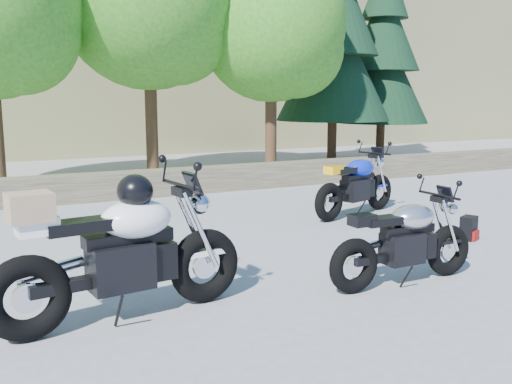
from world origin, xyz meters
TOP-DOWN VIEW (x-y plane):
  - ground at (0.00, 0.00)m, footprint 90.00×90.00m
  - stone_wall at (0.00, 5.50)m, footprint 22.00×0.55m
  - tree_decid_mid at (0.91, 7.54)m, footprint 4.08×4.08m
  - tree_decid_right at (3.71, 6.94)m, footprint 3.54×3.54m
  - conifer_near at (6.20, 8.20)m, footprint 3.17×3.17m
  - conifer_far at (8.40, 8.80)m, footprint 2.82×2.82m
  - silver_bike at (0.99, -0.87)m, footprint 1.83×0.58m
  - white_bike at (-1.86, -0.53)m, footprint 2.31×0.73m
  - blue_bike at (2.63, 2.20)m, footprint 1.95×0.84m
  - backpack at (3.03, 0.17)m, footprint 0.29×0.27m

SIDE VIEW (x-z plane):
  - ground at x=0.00m, z-range 0.00..0.00m
  - backpack at x=3.03m, z-range -0.01..0.32m
  - stone_wall at x=0.00m, z-range 0.00..0.50m
  - silver_bike at x=0.99m, z-range -0.01..0.91m
  - blue_bike at x=2.63m, z-range -0.01..0.99m
  - white_bike at x=-1.86m, z-range -0.01..1.27m
  - conifer_far at x=8.40m, z-range 0.13..6.41m
  - tree_decid_right at x=3.71m, z-range 0.79..6.20m
  - conifer_near at x=6.20m, z-range 0.15..7.21m
  - tree_decid_mid at x=0.91m, z-range 0.92..7.16m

